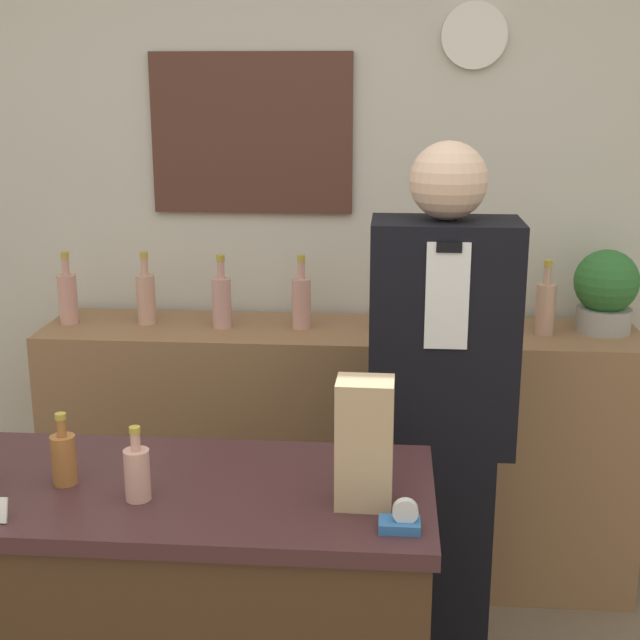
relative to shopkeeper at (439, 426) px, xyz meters
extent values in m
cube|color=beige|center=(-0.44, 0.88, 0.50)|extent=(5.20, 0.06, 2.70)
cube|color=#4B2B21|center=(-0.69, 0.84, 0.83)|extent=(0.77, 0.02, 0.60)
cylinder|color=white|center=(0.12, 0.84, 1.18)|extent=(0.24, 0.03, 0.24)
cube|color=#8E6642|center=(-0.34, 0.60, -0.36)|extent=(2.20, 0.45, 0.99)
cube|color=#3C2123|center=(-0.73, -0.63, 0.06)|extent=(1.37, 0.57, 0.04)
cube|color=black|center=(0.00, 0.00, -0.46)|extent=(0.33, 0.26, 0.80)
cube|color=black|center=(0.00, 0.00, 0.29)|extent=(0.43, 0.26, 0.69)
cube|color=white|center=(0.00, -0.13, 0.44)|extent=(0.12, 0.01, 0.30)
cube|color=black|center=(0.00, -0.14, 0.58)|extent=(0.07, 0.01, 0.03)
sphere|color=#DBB293|center=(0.00, 0.00, 0.75)|extent=(0.23, 0.23, 0.23)
cylinder|color=#9E998E|center=(0.62, 0.64, 0.18)|extent=(0.20, 0.20, 0.09)
sphere|color=#2D6B2D|center=(0.62, 0.64, 0.32)|extent=(0.23, 0.23, 0.23)
cube|color=tan|center=(-0.21, -0.70, 0.23)|extent=(0.13, 0.11, 0.30)
cube|color=#2D66A8|center=(-0.13, -0.82, 0.09)|extent=(0.09, 0.06, 0.02)
cylinder|color=silver|center=(-0.12, -0.82, 0.13)|extent=(0.06, 0.02, 0.06)
cylinder|color=#A1622F|center=(-0.93, -0.65, 0.14)|extent=(0.06, 0.06, 0.12)
cylinder|color=#A1622F|center=(-0.93, -0.65, 0.23)|extent=(0.02, 0.02, 0.04)
cylinder|color=#B29933|center=(-0.93, -0.65, 0.25)|extent=(0.03, 0.03, 0.01)
cylinder|color=tan|center=(-0.73, -0.72, 0.14)|extent=(0.06, 0.06, 0.12)
cylinder|color=tan|center=(-0.73, -0.72, 0.23)|extent=(0.02, 0.02, 0.04)
cylinder|color=#B29933|center=(-0.73, -0.72, 0.25)|extent=(0.03, 0.03, 0.01)
cylinder|color=tan|center=(-1.37, 0.60, 0.23)|extent=(0.07, 0.07, 0.19)
cylinder|color=tan|center=(-1.37, 0.60, 0.35)|extent=(0.03, 0.03, 0.07)
cylinder|color=#B29933|center=(-1.37, 0.60, 0.40)|extent=(0.03, 0.03, 0.02)
cylinder|color=tan|center=(-1.07, 0.62, 0.23)|extent=(0.07, 0.07, 0.19)
cylinder|color=tan|center=(-1.07, 0.62, 0.35)|extent=(0.03, 0.03, 0.07)
cylinder|color=#B29933|center=(-1.07, 0.62, 0.40)|extent=(0.03, 0.03, 0.02)
cylinder|color=tan|center=(-0.78, 0.58, 0.23)|extent=(0.07, 0.07, 0.19)
cylinder|color=tan|center=(-0.78, 0.58, 0.35)|extent=(0.03, 0.03, 0.07)
cylinder|color=#B29933|center=(-0.78, 0.58, 0.40)|extent=(0.03, 0.03, 0.02)
cylinder|color=tan|center=(-0.48, 0.60, 0.23)|extent=(0.07, 0.07, 0.19)
cylinder|color=tan|center=(-0.48, 0.60, 0.35)|extent=(0.03, 0.03, 0.07)
cylinder|color=#B29933|center=(-0.48, 0.60, 0.40)|extent=(0.03, 0.03, 0.02)
cylinder|color=tan|center=(-0.19, 0.62, 0.23)|extent=(0.07, 0.07, 0.19)
cylinder|color=tan|center=(-0.19, 0.62, 0.35)|extent=(0.03, 0.03, 0.07)
cylinder|color=#B29933|center=(-0.19, 0.62, 0.40)|extent=(0.03, 0.03, 0.02)
cylinder|color=tan|center=(0.10, 0.61, 0.23)|extent=(0.07, 0.07, 0.19)
cylinder|color=tan|center=(0.10, 0.61, 0.35)|extent=(0.03, 0.03, 0.07)
cylinder|color=#B29933|center=(0.10, 0.61, 0.40)|extent=(0.03, 0.03, 0.02)
cylinder|color=tan|center=(0.40, 0.58, 0.23)|extent=(0.07, 0.07, 0.19)
cylinder|color=tan|center=(0.40, 0.58, 0.35)|extent=(0.03, 0.03, 0.07)
cylinder|color=#B29933|center=(0.40, 0.58, 0.40)|extent=(0.03, 0.03, 0.02)
camera|label=1|loc=(-0.16, -2.56, 1.02)|focal=50.00mm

